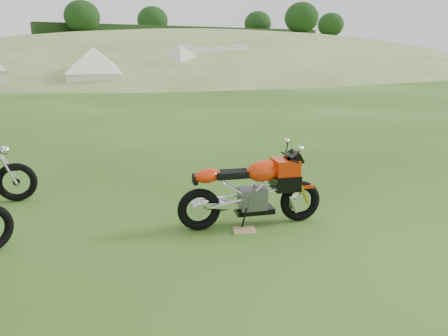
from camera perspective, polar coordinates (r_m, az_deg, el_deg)
ground at (r=5.81m, az=5.32°, el=-6.12°), size 120.00×120.00×0.00m
hillside at (r=52.02m, az=-3.06°, el=13.21°), size 80.00×64.00×8.00m
hedgerow at (r=52.02m, az=-3.06°, el=13.21°), size 36.00×1.20×8.60m
sport_motorcycle at (r=5.31m, az=3.58°, el=-2.24°), size 1.76×1.04×1.04m
plywood_board at (r=5.30m, az=2.68°, el=-8.12°), size 0.34×0.32×0.02m
tent_mid at (r=24.49m, az=-16.56°, el=12.67°), size 3.50×3.50×2.32m
tent_right at (r=26.69m, az=-5.72°, el=13.49°), size 3.44×3.44×2.40m
caravan at (r=28.99m, az=-1.52°, el=13.54°), size 4.96×2.71×2.21m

